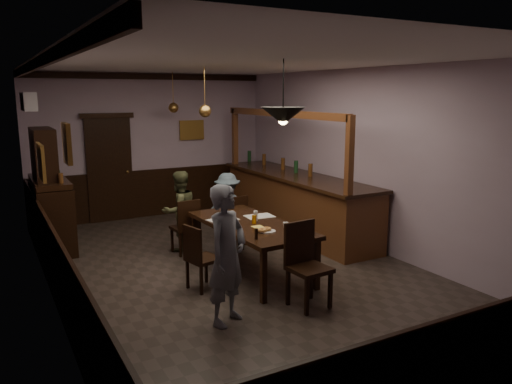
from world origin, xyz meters
TOP-DOWN VIEW (x-y plane):
  - room at (0.00, 0.00)m, footprint 5.01×8.01m
  - dining_table at (0.17, -0.10)m, footprint 1.10×2.24m
  - chair_far_left at (-0.33, 1.15)m, footprint 0.42×0.42m
  - chair_far_right at (0.57, 1.20)m, footprint 0.42×0.42m
  - chair_near at (0.23, -1.41)m, footprint 0.49×0.49m
  - chair_side at (-0.74, -0.35)m, footprint 0.46×0.46m
  - person_standing at (-0.82, -1.39)m, footprint 0.70×0.63m
  - person_seated_left at (-0.35, 1.43)m, footprint 0.76×0.66m
  - person_seated_right at (0.55, 1.47)m, footprint 0.89×0.65m
  - newspaper_left at (-0.11, 0.25)m, footprint 0.47×0.37m
  - newspaper_right at (0.47, 0.17)m, footprint 0.44×0.32m
  - napkin at (0.16, -0.34)m, footprint 0.16×0.16m
  - saucer at (0.51, -0.59)m, footprint 0.15×0.15m
  - coffee_cup at (0.46, -0.59)m, footprint 0.08×0.08m
  - pastry_plate at (0.15, -0.62)m, footprint 0.22×0.22m
  - pastry_ring_a at (0.07, -0.62)m, footprint 0.13×0.13m
  - pastry_ring_b at (0.15, -0.60)m, footprint 0.13×0.13m
  - soda_can at (0.20, -0.15)m, footprint 0.07×0.07m
  - beer_glass at (-0.11, -0.09)m, footprint 0.06×0.06m
  - water_glass at (0.29, -0.03)m, footprint 0.06×0.06m
  - pepper_mill at (-0.15, -0.85)m, footprint 0.04×0.04m
  - sideboard at (-2.21, 2.56)m, footprint 0.55×1.54m
  - bar_counter at (1.99, 1.47)m, footprint 0.95×4.08m
  - door_back at (-0.90, 3.95)m, footprint 0.90×0.06m
  - ac_unit at (-2.38, 2.90)m, footprint 0.20×0.85m
  - picture_left_small at (-2.46, -1.60)m, footprint 0.04×0.28m
  - picture_left_large at (-2.46, 0.80)m, footprint 0.04×0.62m
  - picture_back at (0.90, 3.96)m, footprint 0.55×0.04m
  - pendant_iron at (0.21, -0.90)m, footprint 0.56×0.56m
  - pendant_brass_mid at (0.10, 1.32)m, footprint 0.20×0.20m
  - pendant_brass_far at (0.30, 3.39)m, footprint 0.20×0.20m

SIDE VIEW (x-z plane):
  - chair_far_right at x=0.57m, z-range 0.04..0.92m
  - chair_side at x=-0.74m, z-range 0.04..0.93m
  - chair_far_left at x=-0.33m, z-range 0.04..0.96m
  - chair_near at x=0.23m, z-range 0.05..1.09m
  - bar_counter at x=1.99m, z-range -0.56..1.73m
  - person_seated_right at x=0.55m, z-range 0.00..1.23m
  - person_seated_left at x=-0.35m, z-range 0.00..1.34m
  - dining_table at x=0.17m, z-range 0.31..1.06m
  - napkin at x=0.16m, z-range 0.75..0.75m
  - newspaper_left at x=-0.11m, z-range 0.75..0.76m
  - newspaper_right at x=0.47m, z-range 0.75..0.76m
  - saucer at x=0.51m, z-range 0.75..0.76m
  - pastry_plate at x=0.15m, z-range 0.75..0.76m
  - pastry_ring_a at x=0.07m, z-range 0.77..0.81m
  - pastry_ring_b at x=0.15m, z-range 0.77..0.81m
  - coffee_cup at x=0.46m, z-range 0.76..0.84m
  - person_standing at x=-0.82m, z-range 0.00..1.61m
  - soda_can at x=0.20m, z-range 0.75..0.87m
  - sideboard at x=-2.21m, z-range -0.20..1.83m
  - pepper_mill at x=-0.15m, z-range 0.75..0.89m
  - water_glass at x=0.29m, z-range 0.75..0.90m
  - beer_glass at x=-0.11m, z-range 0.75..0.95m
  - door_back at x=-0.90m, z-range 0.00..2.10m
  - room at x=0.00m, z-range -0.01..3.01m
  - picture_left_large at x=-2.46m, z-range 1.46..1.94m
  - picture_back at x=0.90m, z-range 1.59..2.01m
  - picture_left_small at x=-2.46m, z-range 1.97..2.33m
  - pendant_brass_mid at x=0.10m, z-range 1.89..2.70m
  - pendant_brass_far at x=0.30m, z-range 1.89..2.70m
  - pendant_iron at x=0.21m, z-range 1.90..2.71m
  - ac_unit at x=-2.38m, z-range 2.30..2.60m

